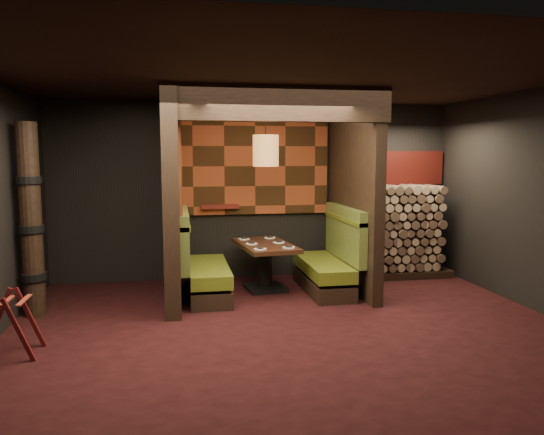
{
  "coord_description": "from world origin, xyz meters",
  "views": [
    {
      "loc": [
        -1.28,
        -5.78,
        2.01
      ],
      "look_at": [
        0.0,
        1.3,
        1.15
      ],
      "focal_mm": 35.0,
      "sensor_mm": 36.0,
      "label": 1
    }
  ],
  "objects_px": {
    "totem_column": "(31,222)",
    "firewood_stack": "(397,231)",
    "dining_table": "(265,259)",
    "luggage_rack": "(8,322)",
    "booth_bench_right": "(330,264)",
    "booth_bench_left": "(201,269)",
    "pendant_lamp": "(266,151)"
  },
  "relations": [
    {
      "from": "booth_bench_right",
      "to": "luggage_rack",
      "type": "distance_m",
      "value": 4.34
    },
    {
      "from": "pendant_lamp",
      "to": "luggage_rack",
      "type": "height_order",
      "value": "pendant_lamp"
    },
    {
      "from": "dining_table",
      "to": "totem_column",
      "type": "bearing_deg",
      "value": -166.53
    },
    {
      "from": "dining_table",
      "to": "booth_bench_left",
      "type": "bearing_deg",
      "value": -169.37
    },
    {
      "from": "booth_bench_left",
      "to": "luggage_rack",
      "type": "distance_m",
      "value": 2.77
    },
    {
      "from": "luggage_rack",
      "to": "firewood_stack",
      "type": "height_order",
      "value": "firewood_stack"
    },
    {
      "from": "pendant_lamp",
      "to": "luggage_rack",
      "type": "bearing_deg",
      "value": -145.61
    },
    {
      "from": "dining_table",
      "to": "firewood_stack",
      "type": "relative_size",
      "value": 0.81
    },
    {
      "from": "dining_table",
      "to": "luggage_rack",
      "type": "distance_m",
      "value": 3.62
    },
    {
      "from": "totem_column",
      "to": "firewood_stack",
      "type": "distance_m",
      "value": 5.5
    },
    {
      "from": "dining_table",
      "to": "pendant_lamp",
      "type": "relative_size",
      "value": 1.39
    },
    {
      "from": "luggage_rack",
      "to": "booth_bench_right",
      "type": "bearing_deg",
      "value": 25.96
    },
    {
      "from": "booth_bench_right",
      "to": "totem_column",
      "type": "bearing_deg",
      "value": -172.14
    },
    {
      "from": "dining_table",
      "to": "booth_bench_right",
      "type": "bearing_deg",
      "value": -10.84
    },
    {
      "from": "dining_table",
      "to": "luggage_rack",
      "type": "height_order",
      "value": "dining_table"
    },
    {
      "from": "booth_bench_left",
      "to": "totem_column",
      "type": "bearing_deg",
      "value": -165.25
    },
    {
      "from": "booth_bench_left",
      "to": "dining_table",
      "type": "relative_size",
      "value": 1.14
    },
    {
      "from": "booth_bench_left",
      "to": "firewood_stack",
      "type": "distance_m",
      "value": 3.34
    },
    {
      "from": "booth_bench_left",
      "to": "luggage_rack",
      "type": "relative_size",
      "value": 2.32
    },
    {
      "from": "pendant_lamp",
      "to": "firewood_stack",
      "type": "relative_size",
      "value": 0.59
    },
    {
      "from": "firewood_stack",
      "to": "dining_table",
      "type": "bearing_deg",
      "value": -167.2
    },
    {
      "from": "firewood_stack",
      "to": "luggage_rack",
      "type": "bearing_deg",
      "value": -153.68
    },
    {
      "from": "booth_bench_right",
      "to": "totem_column",
      "type": "distance_m",
      "value": 4.1
    },
    {
      "from": "booth_bench_left",
      "to": "luggage_rack",
      "type": "bearing_deg",
      "value": -136.6
    },
    {
      "from": "pendant_lamp",
      "to": "totem_column",
      "type": "distance_m",
      "value": 3.24
    },
    {
      "from": "booth_bench_left",
      "to": "totem_column",
      "type": "relative_size",
      "value": 0.67
    },
    {
      "from": "pendant_lamp",
      "to": "luggage_rack",
      "type": "xyz_separation_m",
      "value": [
        -2.96,
        -2.03,
        -1.72
      ]
    },
    {
      "from": "booth_bench_left",
      "to": "firewood_stack",
      "type": "xyz_separation_m",
      "value": [
        3.25,
        0.7,
        0.35
      ]
    },
    {
      "from": "booth_bench_right",
      "to": "firewood_stack",
      "type": "height_order",
      "value": "firewood_stack"
    },
    {
      "from": "booth_bench_left",
      "to": "pendant_lamp",
      "type": "xyz_separation_m",
      "value": [
        0.96,
        0.13,
        1.66
      ]
    },
    {
      "from": "pendant_lamp",
      "to": "booth_bench_left",
      "type": "bearing_deg",
      "value": -172.29
    },
    {
      "from": "totem_column",
      "to": "dining_table",
      "type": "bearing_deg",
      "value": 13.47
    }
  ]
}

